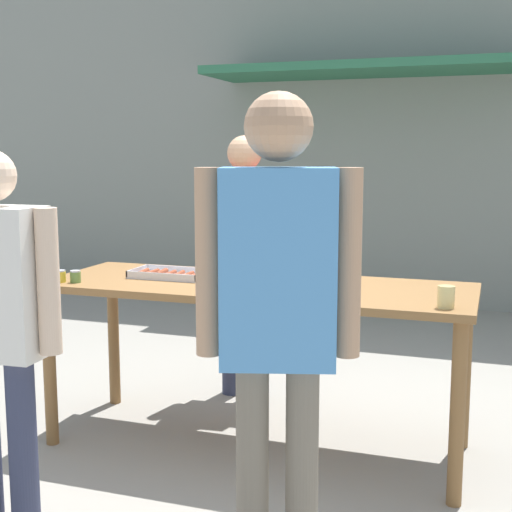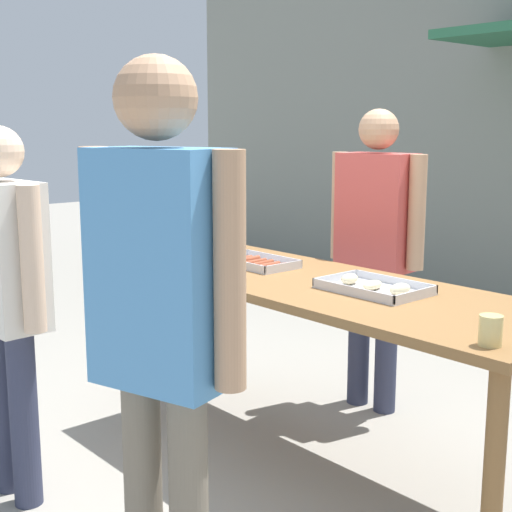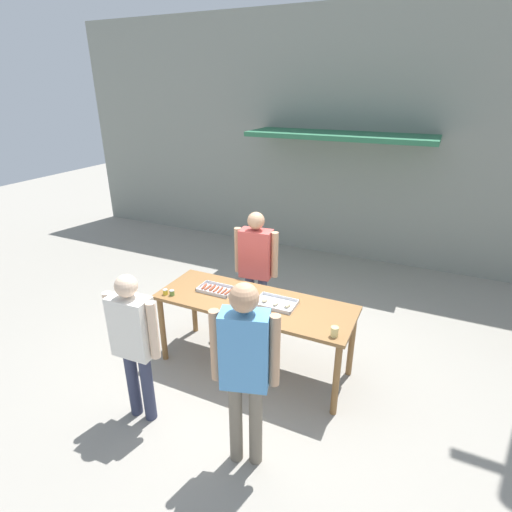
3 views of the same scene
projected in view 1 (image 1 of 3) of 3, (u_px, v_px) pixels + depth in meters
name	position (u px, v px, depth m)	size (l,w,h in m)	color
ground_plane	(256.00, 445.00, 3.97)	(24.00, 24.00, 0.00)	gray
building_facade_back	(380.00, 89.00, 7.36)	(12.00, 1.11, 4.50)	gray
serving_table	(256.00, 303.00, 3.85)	(2.30, 0.82, 0.91)	brown
food_tray_sausages	(170.00, 275.00, 4.03)	(0.43, 0.25, 0.04)	silver
food_tray_buns	(304.00, 282.00, 3.78)	(0.46, 0.30, 0.06)	silver
condiment_jar_mustard	(60.00, 276.00, 3.87)	(0.06, 0.06, 0.07)	gold
condiment_jar_ketchup	(75.00, 277.00, 3.86)	(0.06, 0.06, 0.07)	#567A38
beer_cup	(446.00, 297.00, 3.23)	(0.08, 0.08, 0.10)	#DBC67A
person_server_behind_table	(245.00, 243.00, 4.65)	(0.60, 0.27, 1.72)	#333851
person_customer_with_cup	(278.00, 301.00, 2.49)	(0.56, 0.32, 1.82)	#756B5B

